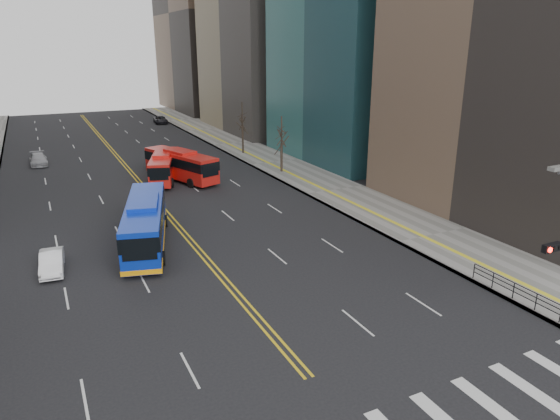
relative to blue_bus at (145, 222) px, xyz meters
name	(u,v)px	position (x,y,z in m)	size (l,w,h in m)	color
sidewalk_right	(275,162)	(20.66, 20.74, -1.79)	(7.00, 130.00, 0.15)	slate
centerline	(121,161)	(3.16, 30.74, -1.86)	(0.55, 100.00, 0.01)	gold
pedestrian_railing	(514,288)	(17.46, -18.26, -1.04)	(0.06, 6.06, 1.02)	black
street_trees	(70,160)	(-4.02, 10.29, 3.01)	(35.20, 47.20, 7.60)	#2F261D
blue_bus	(145,222)	(0.00, 0.00, 0.00)	(5.72, 12.50, 3.56)	#0B2DB3
red_bus_near	(163,165)	(5.79, 18.37, -0.11)	(5.25, 10.01, 3.14)	red
red_bus_far	(181,163)	(7.59, 17.64, 0.03)	(5.89, 10.88, 3.40)	red
car_white	(52,262)	(-6.64, -1.87, -1.19)	(1.43, 4.09, 1.35)	white
car_dark_mid	(178,161)	(9.02, 24.28, -1.21)	(1.56, 3.87, 1.32)	black
car_silver	(38,159)	(-6.51, 32.81, -1.15)	(2.00, 4.92, 1.43)	#9F9FA4
car_dark_far	(161,120)	(15.66, 61.11, -1.18)	(2.28, 4.94, 1.37)	black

